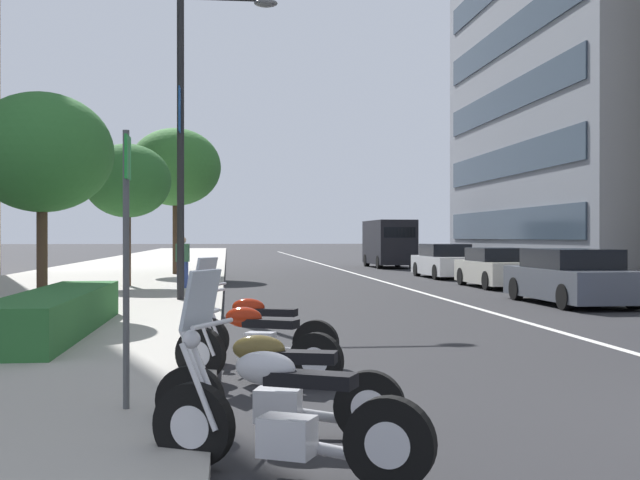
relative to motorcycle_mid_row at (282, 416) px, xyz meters
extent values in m
cube|color=#A39E93|center=(30.17, 5.00, -0.36)|extent=(160.00, 8.99, 0.15)
cube|color=silver|center=(35.17, -5.59, -0.44)|extent=(110.00, 0.16, 0.01)
cylinder|color=black|center=(0.32, 0.64, -0.12)|extent=(0.39, 0.62, 0.64)
cylinder|color=silver|center=(0.32, 0.64, -0.12)|extent=(0.26, 0.34, 0.32)
cylinder|color=black|center=(-0.36, -0.71, -0.12)|extent=(0.39, 0.62, 0.64)
cylinder|color=silver|center=(-0.36, -0.71, -0.12)|extent=(0.26, 0.34, 0.32)
cube|color=silver|center=(-0.02, -0.04, -0.14)|extent=(0.40, 0.46, 0.28)
cube|color=black|center=(-0.10, -0.20, 0.28)|extent=(0.48, 0.67, 0.10)
ellipsoid|color=#B2B2B7|center=(0.05, 0.12, 0.34)|extent=(0.42, 0.52, 0.24)
cylinder|color=silver|center=(0.22, 0.60, 0.19)|extent=(0.18, 0.30, 0.64)
cylinder|color=silver|center=(0.34, 0.53, 0.19)|extent=(0.18, 0.30, 0.64)
cylinder|color=silver|center=(0.24, 0.49, 0.64)|extent=(0.55, 0.30, 0.04)
sphere|color=silver|center=(0.33, 0.65, 0.52)|extent=(0.14, 0.14, 0.14)
cube|color=#B2BCC6|center=(0.29, 0.58, 0.82)|extent=(0.45, 0.31, 0.44)
cylinder|color=silver|center=(-0.02, -0.35, -0.25)|extent=(0.39, 0.65, 0.16)
cylinder|color=black|center=(1.36, 0.71, -0.14)|extent=(0.28, 0.61, 0.60)
cylinder|color=silver|center=(1.36, 0.71, -0.14)|extent=(0.21, 0.32, 0.30)
cylinder|color=black|center=(0.92, -0.79, -0.14)|extent=(0.28, 0.61, 0.60)
cylinder|color=silver|center=(0.92, -0.79, -0.14)|extent=(0.21, 0.32, 0.30)
cube|color=silver|center=(1.14, -0.04, -0.15)|extent=(0.36, 0.44, 0.28)
cube|color=black|center=(1.09, -0.22, 0.26)|extent=(0.39, 0.68, 0.10)
ellipsoid|color=brown|center=(1.19, 0.12, 0.32)|extent=(0.36, 0.51, 0.24)
cylinder|color=silver|center=(1.27, 0.65, 0.17)|extent=(0.13, 0.32, 0.64)
cylinder|color=silver|center=(1.40, 0.61, 0.17)|extent=(0.13, 0.32, 0.64)
cylinder|color=silver|center=(1.31, 0.55, 0.62)|extent=(0.59, 0.20, 0.04)
sphere|color=silver|center=(1.36, 0.73, 0.50)|extent=(0.14, 0.14, 0.14)
cylinder|color=silver|center=(1.19, -0.35, -0.26)|extent=(0.28, 0.68, 0.16)
cylinder|color=black|center=(4.05, 0.70, -0.12)|extent=(0.40, 0.62, 0.64)
cylinder|color=silver|center=(4.05, 0.70, -0.12)|extent=(0.26, 0.34, 0.32)
cylinder|color=black|center=(3.36, -0.61, -0.12)|extent=(0.40, 0.62, 0.64)
cylinder|color=silver|center=(3.36, -0.61, -0.12)|extent=(0.26, 0.34, 0.32)
cube|color=silver|center=(3.71, 0.05, -0.14)|extent=(0.41, 0.46, 0.28)
cube|color=black|center=(3.62, -0.11, 0.28)|extent=(0.49, 0.67, 0.10)
ellipsoid|color=#991E0A|center=(3.79, 0.20, 0.34)|extent=(0.43, 0.52, 0.24)
cylinder|color=silver|center=(3.95, 0.67, 0.18)|extent=(0.19, 0.30, 0.64)
cylinder|color=silver|center=(4.08, 0.60, 0.18)|extent=(0.19, 0.30, 0.64)
cylinder|color=silver|center=(3.98, 0.56, 0.64)|extent=(0.55, 0.31, 0.04)
sphere|color=silver|center=(4.06, 0.72, 0.52)|extent=(0.14, 0.14, 0.14)
cube|color=#B2BCC6|center=(4.02, 0.65, 0.82)|extent=(0.45, 0.31, 0.44)
cylinder|color=silver|center=(3.70, -0.27, -0.25)|extent=(0.40, 0.65, 0.16)
cylinder|color=black|center=(5.45, 0.67, -0.13)|extent=(0.33, 0.62, 0.62)
cylinder|color=silver|center=(5.45, 0.67, -0.13)|extent=(0.23, 0.33, 0.31)
cylinder|color=black|center=(4.92, -0.78, -0.13)|extent=(0.33, 0.62, 0.62)
cylinder|color=silver|center=(4.92, -0.78, -0.13)|extent=(0.23, 0.33, 0.31)
cube|color=silver|center=(5.19, -0.06, -0.15)|extent=(0.38, 0.45, 0.28)
cube|color=black|center=(5.12, -0.23, 0.27)|extent=(0.43, 0.68, 0.10)
ellipsoid|color=#991E0A|center=(5.25, 0.10, 0.33)|extent=(0.38, 0.51, 0.24)
cylinder|color=silver|center=(5.36, 0.61, 0.18)|extent=(0.15, 0.31, 0.64)
cylinder|color=silver|center=(5.49, 0.57, 0.18)|extent=(0.15, 0.31, 0.64)
cylinder|color=silver|center=(5.40, 0.52, 0.63)|extent=(0.58, 0.24, 0.04)
sphere|color=silver|center=(5.46, 0.68, 0.51)|extent=(0.14, 0.14, 0.14)
cylinder|color=silver|center=(5.22, -0.37, -0.25)|extent=(0.32, 0.67, 0.16)
cube|color=#4C515B|center=(14.05, -8.33, 0.10)|extent=(4.68, 1.97, 0.77)
cube|color=black|center=(14.08, -8.33, 0.73)|extent=(2.58, 1.77, 0.50)
cylinder|color=black|center=(15.56, -7.44, -0.13)|extent=(0.62, 0.23, 0.62)
cylinder|color=black|center=(15.60, -9.15, -0.13)|extent=(0.62, 0.23, 0.62)
cylinder|color=black|center=(12.50, -7.51, -0.13)|extent=(0.62, 0.23, 0.62)
cylinder|color=black|center=(12.54, -9.21, -0.13)|extent=(0.62, 0.23, 0.62)
cube|color=beige|center=(21.06, -8.77, 0.08)|extent=(4.21, 1.81, 0.75)
cube|color=black|center=(21.03, -8.77, 0.68)|extent=(2.19, 1.65, 0.45)
cylinder|color=black|center=(22.43, -7.96, -0.13)|extent=(0.62, 0.23, 0.62)
cylinder|color=black|center=(22.45, -9.56, -0.13)|extent=(0.62, 0.23, 0.62)
cylinder|color=black|center=(19.66, -7.98, -0.13)|extent=(0.62, 0.23, 0.62)
cylinder|color=black|center=(19.68, -9.59, -0.13)|extent=(0.62, 0.23, 0.62)
cube|color=silver|center=(27.55, -8.72, 0.09)|extent=(4.70, 1.87, 0.76)
cube|color=black|center=(27.59, -8.72, 0.73)|extent=(2.35, 1.68, 0.52)
cylinder|color=black|center=(29.07, -7.89, -0.13)|extent=(0.62, 0.23, 0.62)
cylinder|color=black|center=(29.11, -9.50, -0.13)|extent=(0.62, 0.23, 0.62)
cylinder|color=black|center=(26.00, -7.95, -0.13)|extent=(0.62, 0.23, 0.62)
cylinder|color=black|center=(26.03, -9.56, -0.13)|extent=(0.62, 0.23, 0.62)
cube|color=black|center=(39.17, -8.67, 0.99)|extent=(5.44, 2.12, 2.43)
cube|color=black|center=(36.48, -8.70, 1.53)|extent=(0.06, 1.72, 0.56)
cylinder|color=black|center=(41.00, -7.72, -0.08)|extent=(0.72, 0.27, 0.72)
cylinder|color=black|center=(41.02, -9.56, -0.08)|extent=(0.72, 0.27, 0.72)
cylinder|color=black|center=(37.32, -7.77, -0.08)|extent=(0.72, 0.27, 0.72)
cylinder|color=black|center=(37.34, -9.61, -0.08)|extent=(0.72, 0.27, 0.72)
cylinder|color=#47494C|center=(1.79, 1.30, 0.98)|extent=(0.06, 0.06, 2.54)
cube|color=#1E8C33|center=(1.79, 1.29, 2.00)|extent=(0.32, 0.02, 0.40)
cylinder|color=#232326|center=(14.86, 1.55, 3.55)|extent=(0.18, 0.18, 7.68)
ellipsoid|color=slate|center=(14.86, -0.59, 7.21)|extent=(0.44, 0.60, 0.20)
cube|color=#194C99|center=(14.51, 1.55, 4.42)|extent=(0.56, 0.03, 1.10)
cube|color=#194C99|center=(15.21, 1.55, 4.42)|extent=(0.56, 0.03, 1.10)
cube|color=#28602D|center=(7.91, 3.14, 0.05)|extent=(6.49, 1.10, 0.68)
cylinder|color=#473323|center=(11.46, 4.17, 0.82)|extent=(0.22, 0.22, 2.22)
ellipsoid|color=#2D6B2D|center=(11.46, 4.17, 3.02)|extent=(2.90, 2.90, 2.47)
cylinder|color=#473323|center=(20.84, 3.57, 0.88)|extent=(0.22, 0.22, 2.33)
ellipsoid|color=#2D6B2D|center=(20.84, 3.57, 3.09)|extent=(2.79, 2.79, 2.37)
cylinder|color=#473323|center=(29.18, 2.58, 1.26)|extent=(0.22, 0.22, 3.09)
ellipsoid|color=#387A33|center=(29.18, 2.58, 4.25)|extent=(3.87, 3.87, 3.29)
cube|color=#33478C|center=(19.60, 1.75, 0.11)|extent=(0.27, 0.34, 0.81)
cube|color=#3F724C|center=(19.60, 1.75, 0.80)|extent=(0.30, 0.42, 0.56)
sphere|color=tan|center=(19.60, 1.75, 1.18)|extent=(0.22, 0.22, 0.22)
cube|color=#384756|center=(34.09, -13.64, 1.92)|extent=(18.75, 0.08, 1.50)
cube|color=#384756|center=(34.09, -13.64, 5.09)|extent=(18.75, 0.08, 1.50)
cube|color=#384756|center=(34.09, -13.64, 8.25)|extent=(18.75, 0.08, 1.50)
cube|color=#384756|center=(34.09, -13.64, 11.42)|extent=(18.75, 0.08, 1.50)
camera|label=1|loc=(-5.77, 0.39, 1.28)|focal=45.62mm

